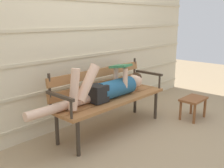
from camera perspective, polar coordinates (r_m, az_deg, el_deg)
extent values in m
plane|color=tan|center=(3.34, 2.40, -10.93)|extent=(12.00, 12.00, 0.00)
cube|color=beige|center=(3.55, -6.71, 12.02)|extent=(5.03, 0.06, 2.58)
cube|color=beige|center=(3.74, -5.87, -5.17)|extent=(5.03, 0.02, 0.04)
cube|color=beige|center=(3.63, -6.02, 0.32)|extent=(5.03, 0.02, 0.04)
cube|color=beige|center=(3.56, -6.17, 6.08)|extent=(5.03, 0.02, 0.04)
cube|color=beige|center=(3.53, -6.33, 12.01)|extent=(5.03, 0.02, 0.04)
cube|color=#9E6638|center=(3.20, 2.11, -3.92)|extent=(1.64, 0.15, 0.04)
cube|color=#9E6638|center=(3.30, 0.00, -3.33)|extent=(1.64, 0.15, 0.04)
cube|color=#9E6638|center=(3.41, -1.98, -2.77)|extent=(1.64, 0.15, 0.04)
cube|color=#9E6638|center=(3.43, -2.91, -0.49)|extent=(1.58, 0.05, 0.11)
cube|color=#9E6638|center=(3.39, -2.95, 2.47)|extent=(1.58, 0.05, 0.11)
cylinder|color=#382D23|center=(2.95, -13.53, -1.52)|extent=(0.03, 0.03, 0.40)
cylinder|color=#382D23|center=(3.96, 4.95, 2.82)|extent=(0.03, 0.03, 0.40)
cylinder|color=#382D23|center=(2.80, -7.46, -11.71)|extent=(0.04, 0.04, 0.41)
cylinder|color=#382D23|center=(3.81, 9.56, -4.62)|extent=(0.04, 0.04, 0.41)
cylinder|color=#382D23|center=(3.07, -12.01, -9.46)|extent=(0.04, 0.04, 0.41)
cylinder|color=#382D23|center=(4.01, 5.09, -3.49)|extent=(0.04, 0.04, 0.41)
cube|color=#382D23|center=(2.74, -11.47, -2.60)|extent=(0.04, 0.46, 0.03)
cylinder|color=#382D23|center=(2.62, -8.95, -5.53)|extent=(0.03, 0.03, 0.20)
cube|color=#382D23|center=(3.85, 8.11, 2.43)|extent=(0.04, 0.46, 0.03)
cylinder|color=#382D23|center=(3.77, 10.39, 0.53)|extent=(0.03, 0.03, 0.20)
cylinder|color=#23567A|center=(3.32, 0.92, -0.90)|extent=(0.55, 0.22, 0.22)
cube|color=black|center=(3.09, -3.25, -2.08)|extent=(0.20, 0.21, 0.20)
sphere|color=beige|center=(3.61, 5.13, 0.77)|extent=(0.19, 0.19, 0.19)
sphere|color=#382314|center=(3.62, 5.33, 1.33)|extent=(0.16, 0.16, 0.16)
cylinder|color=beige|center=(2.87, -5.37, 0.24)|extent=(0.33, 0.11, 0.41)
cylinder|color=beige|center=(2.76, -8.29, -1.18)|extent=(0.15, 0.09, 0.45)
cylinder|color=beige|center=(2.85, -11.28, -4.96)|extent=(0.83, 0.10, 0.10)
cylinder|color=beige|center=(3.30, 2.92, 1.32)|extent=(0.06, 0.06, 0.26)
cylinder|color=beige|center=(3.40, 0.86, 1.73)|extent=(0.06, 0.06, 0.26)
cube|color=#337A4C|center=(3.32, 1.89, 3.97)|extent=(0.20, 0.26, 0.07)
cube|color=brown|center=(3.91, 17.49, -3.16)|extent=(0.42, 0.27, 0.03)
cylinder|color=brown|center=(3.77, 17.65, -6.30)|extent=(0.04, 0.04, 0.28)
cylinder|color=brown|center=(4.06, 19.70, -4.99)|extent=(0.04, 0.04, 0.28)
cylinder|color=brown|center=(3.86, 14.81, -5.63)|extent=(0.04, 0.04, 0.28)
cylinder|color=brown|center=(4.14, 17.02, -4.40)|extent=(0.04, 0.04, 0.28)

